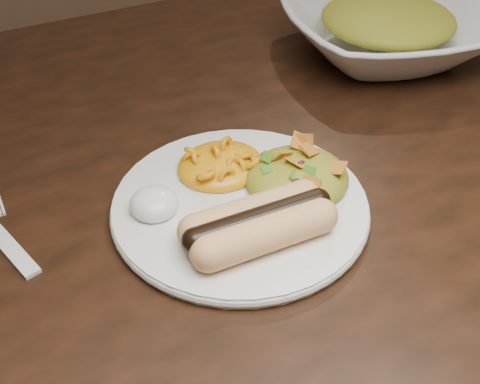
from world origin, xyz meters
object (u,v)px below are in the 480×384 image
table (210,210)px  fork (8,246)px  plate (240,205)px  serving_bowl (386,31)px

table → fork: (-0.23, -0.05, 0.09)m
table → fork: size_ratio=11.82×
plate → fork: 0.22m
plate → serving_bowl: bearing=30.5°
fork → serving_bowl: 0.59m
fork → serving_bowl: serving_bowl is taller
plate → fork: plate is taller
serving_bowl → plate: bearing=-149.5°
table → fork: fork is taller
plate → fork: bearing=165.3°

